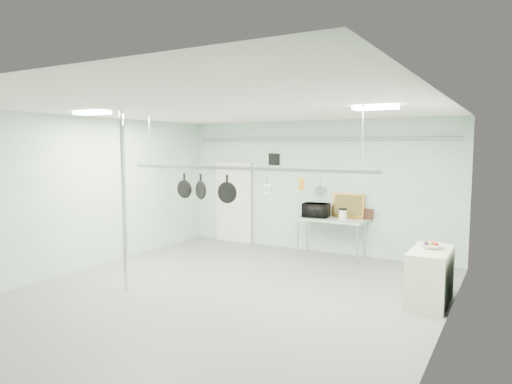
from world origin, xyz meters
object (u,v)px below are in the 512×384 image
Objects in this scene: microwave at (316,210)px; fruit_bowl at (431,246)px; chrome_pole at (124,202)px; pot_rack at (242,167)px; skillet_right at (227,189)px; prep_table at (331,222)px; coffee_canister at (343,215)px; skillet_mid at (201,186)px; skillet_left at (184,186)px; side_cabinet at (430,276)px.

microwave reaches higher than fruit_bowl.
chrome_pole is 4.67m from microwave.
pot_rack is at bearing -158.05° from fruit_bowl.
skillet_right is (1.59, 0.90, 0.23)m from chrome_pole.
skillet_right reaches higher than prep_table.
skillet_right reaches higher than fruit_bowl.
skillet_mid is at bearing -115.57° from coffee_canister.
coffee_canister is 0.49× the size of skillet_mid.
skillet_left is at bearing 174.78° from skillet_right.
fruit_bowl is (-0.01, 0.08, 0.49)m from side_cabinet.
chrome_pole is at bearing -157.59° from side_cabinet.
pot_rack reaches higher than side_cabinet.
side_cabinet is 0.25× the size of pot_rack.
side_cabinet is (2.55, -2.20, -0.38)m from prep_table.
coffee_canister is (0.69, 3.28, -1.21)m from pot_rack.
skillet_left is at bearing -120.71° from coffee_canister.
skillet_left is at bearing -165.36° from side_cabinet.
prep_table is at bearing 66.21° from skillet_left.
skillet_left reaches higher than prep_table.
coffee_canister is at bearing 136.11° from side_cabinet.
microwave is 3.63m from fruit_bowl.
prep_table is 3.31m from fruit_bowl.
coffee_canister is at bearing 168.83° from microwave.
skillet_mid is (0.38, 0.00, 0.01)m from skillet_left.
skillet_right is at bearing 180.00° from pot_rack.
skillet_left reaches higher than microwave.
pot_rack is 9.42× the size of skillet_right.
fruit_bowl is (2.94, 1.18, -1.29)m from pot_rack.
skillet_mid is (-0.89, -3.33, 0.78)m from microwave.
skillet_mid is (-0.88, 0.00, -0.37)m from pot_rack.
chrome_pole is 4.85m from prep_table.
chrome_pole is 0.67× the size of pot_rack.
coffee_canister is (0.67, -0.05, -0.05)m from microwave.
pot_rack is 0.96m from skillet_mid.
skillet_mid is (-3.83, -1.10, 1.41)m from side_cabinet.
chrome_pole is 1.13m from skillet_left.
chrome_pole is at bearing -122.47° from skillet_left.
coffee_canister is 0.65× the size of fruit_bowl.
side_cabinet is at bearing 20.45° from pot_rack.
microwave is 2.69× the size of coffee_canister.
chrome_pole is 5.31m from fruit_bowl.
fruit_bowl is 0.74× the size of skillet_mid.
pot_rack is at bearing -159.55° from side_cabinet.
fruit_bowl is at bearing 21.95° from pot_rack.
pot_rack is at bearing -96.91° from prep_table.
coffee_canister is at bearing 58.24° from chrome_pole.
prep_table is 3.52m from skillet_right.
coffee_canister is (0.29, -0.02, 0.18)m from prep_table.
skillet_mid is (-3.82, -1.18, 0.91)m from fruit_bowl.
skillet_left and skillet_right have the same top height.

